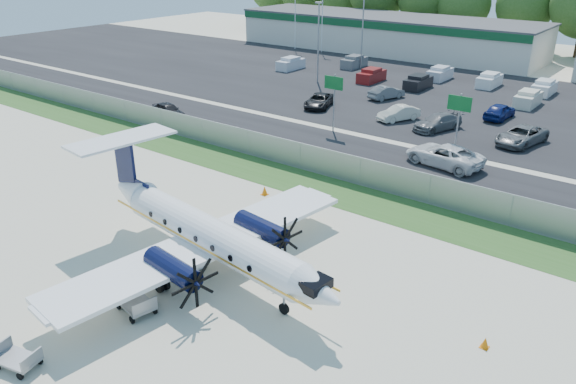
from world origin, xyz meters
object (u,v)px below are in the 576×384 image
Objects in this scene: aircraft at (207,234)px; pushback_tug at (180,258)px; baggage_cart_near at (17,359)px; baggage_cart_far at (136,302)px.

pushback_tug is (-1.24, -0.79, -1.41)m from aircraft.
aircraft reaches higher than baggage_cart_near.
pushback_tug is at bearing -147.50° from aircraft.
baggage_cart_near is (0.43, -8.80, -0.20)m from pushback_tug.
baggage_cart_near is at bearing -97.93° from baggage_cart_far.
aircraft is 9.02× the size of baggage_cart_near.
aircraft reaches higher than pushback_tug.
baggage_cart_far is at bearing 82.07° from baggage_cart_near.
aircraft is at bearing 85.15° from baggage_cart_near.
baggage_cart_far reaches higher than baggage_cart_near.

